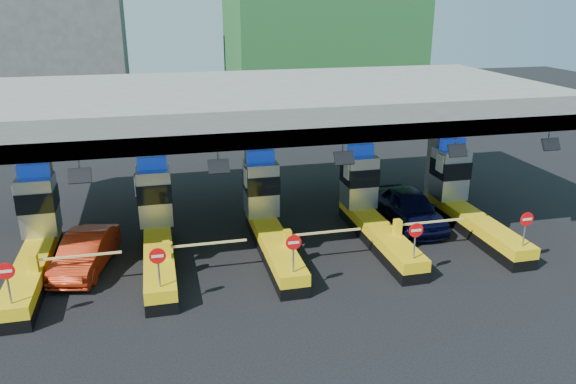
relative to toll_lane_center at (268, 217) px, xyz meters
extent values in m
plane|color=black|center=(0.00, -0.28, -1.40)|extent=(120.00, 120.00, 0.00)
cube|color=slate|center=(0.00, 2.72, 4.85)|extent=(28.00, 12.00, 1.50)
cube|color=#4C4C49|center=(0.00, -2.98, 4.45)|extent=(28.00, 0.60, 0.70)
cube|color=slate|center=(-10.00, 2.72, 1.35)|extent=(1.00, 1.00, 5.50)
cube|color=slate|center=(0.00, 2.72, 1.35)|extent=(1.00, 1.00, 5.50)
cube|color=slate|center=(10.00, 2.72, 1.35)|extent=(1.00, 1.00, 5.50)
cylinder|color=slate|center=(-7.50, -2.98, 3.85)|extent=(0.06, 0.06, 0.50)
cube|color=black|center=(-7.50, -3.18, 3.50)|extent=(0.80, 0.38, 0.54)
cylinder|color=slate|center=(-2.50, -2.98, 3.85)|extent=(0.06, 0.06, 0.50)
cube|color=black|center=(-2.50, -3.18, 3.50)|extent=(0.80, 0.38, 0.54)
cylinder|color=slate|center=(2.50, -2.98, 3.85)|extent=(0.06, 0.06, 0.50)
cube|color=black|center=(2.50, -3.18, 3.50)|extent=(0.80, 0.38, 0.54)
cylinder|color=slate|center=(7.50, -2.98, 3.85)|extent=(0.06, 0.06, 0.50)
cube|color=black|center=(7.50, -3.18, 3.50)|extent=(0.80, 0.38, 0.54)
cylinder|color=slate|center=(12.00, -2.98, 3.85)|extent=(0.06, 0.06, 0.50)
cube|color=black|center=(12.00, -3.18, 3.50)|extent=(0.80, 0.38, 0.54)
cube|color=black|center=(-10.00, -1.28, -1.15)|extent=(1.20, 8.00, 0.50)
cube|color=#E5B70C|center=(-10.00, -1.28, -0.65)|extent=(1.20, 8.00, 0.50)
cube|color=#9EA3A8|center=(-10.00, 1.52, 0.90)|extent=(1.50, 1.50, 2.60)
cube|color=black|center=(-10.00, 1.50, 1.20)|extent=(1.56, 1.56, 0.90)
cube|color=#0C2DBF|center=(-10.00, 1.52, 2.48)|extent=(1.30, 0.35, 0.55)
cube|color=white|center=(-10.80, 1.22, 1.60)|extent=(0.06, 0.70, 0.90)
cylinder|color=slate|center=(-10.00, -4.88, 0.25)|extent=(0.07, 0.07, 1.30)
cylinder|color=red|center=(-10.00, -4.91, 0.85)|extent=(0.60, 0.04, 0.60)
cube|color=white|center=(-10.00, -4.93, 0.85)|extent=(0.42, 0.02, 0.10)
cube|color=#E5B70C|center=(-9.65, -2.48, -0.05)|extent=(0.30, 0.35, 0.70)
cube|color=white|center=(-8.00, -2.48, 0.05)|extent=(3.20, 0.08, 0.08)
cube|color=black|center=(-5.00, -1.28, -1.15)|extent=(1.20, 8.00, 0.50)
cube|color=#E5B70C|center=(-5.00, -1.28, -0.65)|extent=(1.20, 8.00, 0.50)
cube|color=#9EA3A8|center=(-5.00, 1.52, 0.90)|extent=(1.50, 1.50, 2.60)
cube|color=black|center=(-5.00, 1.50, 1.20)|extent=(1.56, 1.56, 0.90)
cube|color=#0C2DBF|center=(-5.00, 1.52, 2.48)|extent=(1.30, 0.35, 0.55)
cube|color=white|center=(-5.80, 1.22, 1.60)|extent=(0.06, 0.70, 0.90)
cylinder|color=slate|center=(-5.00, -4.88, 0.25)|extent=(0.07, 0.07, 1.30)
cylinder|color=red|center=(-5.00, -4.91, 0.85)|extent=(0.60, 0.04, 0.60)
cube|color=white|center=(-5.00, -4.93, 0.85)|extent=(0.42, 0.02, 0.10)
cube|color=#E5B70C|center=(-4.65, -2.48, -0.05)|extent=(0.30, 0.35, 0.70)
cube|color=white|center=(-3.00, -2.48, 0.05)|extent=(3.20, 0.08, 0.08)
cube|color=black|center=(0.00, -1.28, -1.15)|extent=(1.20, 8.00, 0.50)
cube|color=#E5B70C|center=(0.00, -1.28, -0.65)|extent=(1.20, 8.00, 0.50)
cube|color=#9EA3A8|center=(0.00, 1.52, 0.90)|extent=(1.50, 1.50, 2.60)
cube|color=black|center=(0.00, 1.50, 1.20)|extent=(1.56, 1.56, 0.90)
cube|color=#0C2DBF|center=(0.00, 1.52, 2.48)|extent=(1.30, 0.35, 0.55)
cube|color=white|center=(-0.80, 1.22, 1.60)|extent=(0.06, 0.70, 0.90)
cylinder|color=slate|center=(0.00, -4.88, 0.25)|extent=(0.07, 0.07, 1.30)
cylinder|color=red|center=(0.00, -4.91, 0.85)|extent=(0.60, 0.04, 0.60)
cube|color=white|center=(0.00, -4.93, 0.85)|extent=(0.42, 0.02, 0.10)
cube|color=#E5B70C|center=(0.35, -2.48, -0.05)|extent=(0.30, 0.35, 0.70)
cube|color=white|center=(2.00, -2.48, 0.05)|extent=(3.20, 0.08, 0.08)
cube|color=black|center=(5.00, -1.28, -1.15)|extent=(1.20, 8.00, 0.50)
cube|color=#E5B70C|center=(5.00, -1.28, -0.65)|extent=(1.20, 8.00, 0.50)
cube|color=#9EA3A8|center=(5.00, 1.52, 0.90)|extent=(1.50, 1.50, 2.60)
cube|color=black|center=(5.00, 1.50, 1.20)|extent=(1.56, 1.56, 0.90)
cube|color=#0C2DBF|center=(5.00, 1.52, 2.48)|extent=(1.30, 0.35, 0.55)
cube|color=white|center=(4.20, 1.22, 1.60)|extent=(0.06, 0.70, 0.90)
cylinder|color=slate|center=(5.00, -4.88, 0.25)|extent=(0.07, 0.07, 1.30)
cylinder|color=red|center=(5.00, -4.91, 0.85)|extent=(0.60, 0.04, 0.60)
cube|color=white|center=(5.00, -4.93, 0.85)|extent=(0.42, 0.02, 0.10)
cube|color=#E5B70C|center=(5.35, -2.48, -0.05)|extent=(0.30, 0.35, 0.70)
cube|color=white|center=(7.00, -2.48, 0.05)|extent=(3.20, 0.08, 0.08)
cube|color=black|center=(10.00, -1.28, -1.15)|extent=(1.20, 8.00, 0.50)
cube|color=#E5B70C|center=(10.00, -1.28, -0.65)|extent=(1.20, 8.00, 0.50)
cube|color=#9EA3A8|center=(10.00, 1.52, 0.90)|extent=(1.50, 1.50, 2.60)
cube|color=black|center=(10.00, 1.50, 1.20)|extent=(1.56, 1.56, 0.90)
cube|color=#0C2DBF|center=(10.00, 1.52, 2.48)|extent=(1.30, 0.35, 0.55)
cube|color=white|center=(9.20, 1.22, 1.60)|extent=(0.06, 0.70, 0.90)
cylinder|color=slate|center=(10.00, -4.88, 0.25)|extent=(0.07, 0.07, 1.30)
cylinder|color=red|center=(10.00, -4.91, 0.85)|extent=(0.60, 0.04, 0.60)
cube|color=white|center=(10.00, -4.93, 0.85)|extent=(0.42, 0.02, 0.10)
cube|color=#E5B70C|center=(10.35, -2.48, -0.05)|extent=(0.30, 0.35, 0.70)
cube|color=white|center=(12.00, -2.48, 0.05)|extent=(3.20, 0.08, 0.08)
cube|color=#4C4C49|center=(-14.00, 35.72, 7.60)|extent=(14.00, 10.00, 18.00)
imported|color=black|center=(7.45, 0.65, -0.48)|extent=(2.18, 5.40, 1.84)
imported|color=#A3240C|center=(-8.00, -0.70, -0.61)|extent=(2.70, 5.03, 1.57)
camera|label=1|loc=(-4.72, -23.60, 9.56)|focal=35.00mm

